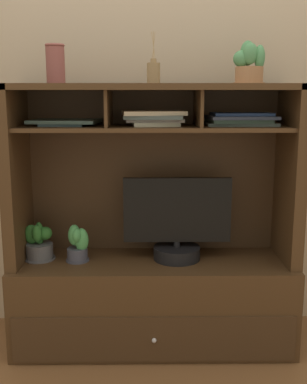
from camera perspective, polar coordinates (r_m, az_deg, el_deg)
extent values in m
cube|color=brown|center=(2.76, 0.00, -17.41)|extent=(6.00, 6.00, 0.02)
cube|color=tan|center=(2.69, -0.07, 13.16)|extent=(6.00, 0.02, 2.80)
cube|color=#452E19|center=(2.65, 0.00, -12.80)|extent=(1.47, 0.49, 0.47)
cube|color=#3D2918|center=(2.46, 0.07, -17.24)|extent=(1.41, 0.01, 0.24)
sphere|color=silver|center=(2.45, 0.08, -17.38)|extent=(0.02, 0.02, 0.02)
cube|color=#452E19|center=(2.54, -16.11, 1.97)|extent=(0.06, 0.41, 0.91)
cube|color=#452E19|center=(2.55, 16.00, 2.03)|extent=(0.06, 0.41, 0.91)
cube|color=#3D2918|center=(2.64, -0.05, 2.47)|extent=(1.41, 0.02, 0.88)
cube|color=#452E19|center=(2.41, 0.00, 12.46)|extent=(1.47, 0.41, 0.03)
cube|color=#452E19|center=(2.42, 0.00, 7.69)|extent=(1.35, 0.37, 0.02)
cube|color=#452E19|center=(2.42, -5.40, 9.96)|extent=(0.02, 0.35, 0.18)
cube|color=#452E19|center=(2.42, 5.39, 9.97)|extent=(0.02, 0.35, 0.18)
cylinder|color=black|center=(2.56, 2.80, -7.25)|extent=(0.25, 0.25, 0.07)
cylinder|color=black|center=(2.54, 2.81, -6.20)|extent=(0.04, 0.04, 0.03)
cube|color=black|center=(2.49, 2.85, -2.14)|extent=(0.56, 0.03, 0.34)
cube|color=black|center=(2.48, 2.87, -2.22)|extent=(0.53, 0.00, 0.31)
cylinder|color=#454655|center=(2.55, -9.11, -7.40)|extent=(0.11, 0.11, 0.07)
cylinder|color=#454655|center=(2.56, -9.08, -8.05)|extent=(0.12, 0.12, 0.01)
ellipsoid|color=#489C53|center=(2.52, -8.61, -5.71)|extent=(0.07, 0.05, 0.13)
ellipsoid|color=#489C53|center=(2.54, -9.19, -5.46)|extent=(0.07, 0.06, 0.08)
ellipsoid|color=#489C53|center=(2.52, -9.46, -5.11)|extent=(0.07, 0.08, 0.11)
ellipsoid|color=#489C53|center=(2.50, -9.19, -5.16)|extent=(0.06, 0.07, 0.08)
cylinder|color=#505055|center=(2.62, -13.49, -6.93)|extent=(0.14, 0.14, 0.09)
cylinder|color=#505055|center=(2.63, -13.45, -7.73)|extent=(0.16, 0.16, 0.01)
ellipsoid|color=#2A6929|center=(2.59, -12.85, -4.84)|extent=(0.07, 0.07, 0.07)
ellipsoid|color=#2A6929|center=(2.60, -13.55, -4.90)|extent=(0.05, 0.04, 0.13)
ellipsoid|color=#2A6929|center=(2.60, -14.43, -4.94)|extent=(0.07, 0.04, 0.11)
ellipsoid|color=#2A6929|center=(2.56, -13.79, -4.85)|extent=(0.05, 0.05, 0.09)
cube|color=slate|center=(2.48, 10.38, 8.01)|extent=(0.36, 0.21, 0.02)
cube|color=slate|center=(2.47, 10.16, 8.41)|extent=(0.32, 0.24, 0.02)
cube|color=#2D3344|center=(2.47, 10.31, 8.80)|extent=(0.35, 0.30, 0.02)
cube|color=navy|center=(2.48, 10.50, 9.16)|extent=(0.30, 0.20, 0.02)
cube|color=#2A3F47|center=(2.51, -10.53, 8.01)|extent=(0.23, 0.26, 0.01)
cube|color=#4E6962|center=(2.50, -10.52, 8.34)|extent=(0.36, 0.29, 0.02)
cube|color=beige|center=(2.42, 0.24, 8.16)|extent=(0.24, 0.20, 0.02)
cube|color=beige|center=(2.43, 0.24, 8.60)|extent=(0.29, 0.18, 0.02)
cube|color=slate|center=(2.41, -0.01, 8.99)|extent=(0.29, 0.22, 0.02)
cube|color=beige|center=(2.41, -0.01, 9.47)|extent=(0.33, 0.25, 0.02)
cylinder|color=#92744C|center=(2.41, 0.00, 14.02)|extent=(0.07, 0.07, 0.10)
cylinder|color=#92744C|center=(2.41, 0.00, 15.47)|extent=(0.03, 0.03, 0.02)
cylinder|color=tan|center=(2.42, 0.10, 16.96)|extent=(0.00, 0.03, 0.14)
cylinder|color=tan|center=(2.42, 0.00, 16.95)|extent=(0.02, 0.00, 0.15)
cylinder|color=tan|center=(2.42, -0.10, 16.96)|extent=(0.00, 0.02, 0.15)
cylinder|color=tan|center=(2.41, 0.00, 16.97)|extent=(0.02, 0.00, 0.15)
cylinder|color=#AC754C|center=(2.48, 11.38, 13.53)|extent=(0.14, 0.14, 0.08)
cylinder|color=#AC754C|center=(2.48, 11.35, 12.65)|extent=(0.16, 0.16, 0.01)
ellipsoid|color=#4D9059|center=(2.49, 12.61, 15.48)|extent=(0.05, 0.06, 0.12)
ellipsoid|color=#4D9059|center=(2.53, 11.21, 16.00)|extent=(0.08, 0.05, 0.12)
ellipsoid|color=#4D9059|center=(2.48, 10.44, 15.44)|extent=(0.08, 0.06, 0.08)
ellipsoid|color=#4D9059|center=(2.47, 11.51, 15.94)|extent=(0.07, 0.05, 0.10)
cylinder|color=brown|center=(2.43, -11.67, 14.63)|extent=(0.09, 0.09, 0.17)
torus|color=brown|center=(2.44, -11.76, 16.84)|extent=(0.09, 0.09, 0.01)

